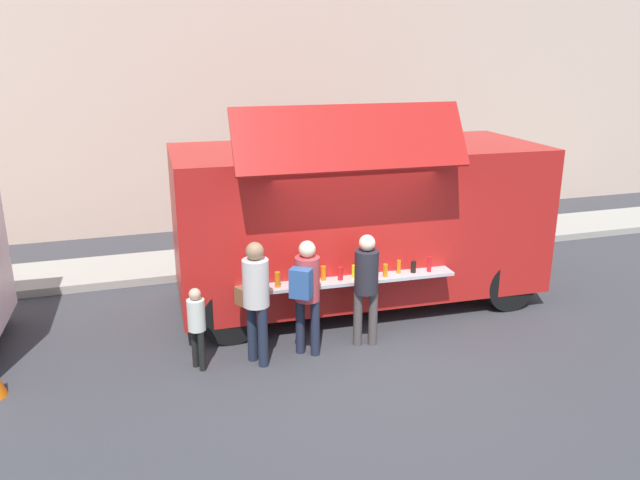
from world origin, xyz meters
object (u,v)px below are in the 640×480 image
customer_mid_with_backpack (306,287)px  customer_rear_waiting (255,293)px  child_near_queue (197,321)px  food_truck_main (358,218)px  customer_front_ordering (366,280)px  trash_bin (467,224)px

customer_mid_with_backpack → customer_rear_waiting: size_ratio=0.96×
customer_mid_with_backpack → child_near_queue: size_ratio=1.44×
food_truck_main → customer_front_ordering: size_ratio=3.58×
food_truck_main → customer_mid_with_backpack: size_ratio=3.58×
customer_front_ordering → customer_mid_with_backpack: 0.93m
food_truck_main → trash_bin: bearing=35.4°
customer_mid_with_backpack → child_near_queue: (-1.55, 0.07, -0.34)m
food_truck_main → customer_mid_with_backpack: (-1.42, -1.71, -0.44)m
food_truck_main → child_near_queue: food_truck_main is taller
trash_bin → child_near_queue: child_near_queue is taller
trash_bin → customer_front_ordering: size_ratio=0.55×
food_truck_main → customer_rear_waiting: bearing=-139.3°
customer_mid_with_backpack → customer_rear_waiting: 0.74m
customer_mid_with_backpack → customer_rear_waiting: bearing=126.0°
customer_mid_with_backpack → child_near_queue: 1.59m
child_near_queue → trash_bin: bearing=2.1°
customer_rear_waiting → child_near_queue: (-0.81, 0.08, -0.35)m
food_truck_main → child_near_queue: size_ratio=5.17×
customer_rear_waiting → customer_front_ordering: bearing=-25.1°
food_truck_main → customer_front_ordering: 1.79m
customer_front_ordering → child_near_queue: bearing=104.2°
trash_bin → customer_front_ordering: customer_front_ordering is taller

